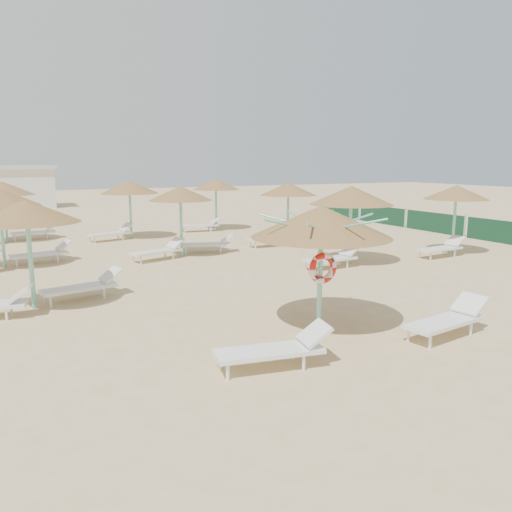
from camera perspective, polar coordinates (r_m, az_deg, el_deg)
name	(u,v)px	position (r m, az deg, el deg)	size (l,w,h in m)	color
ground	(303,331)	(10.72, 5.45, -8.54)	(120.00, 120.00, 0.00)	#D3B880
main_palapa	(321,222)	(10.46, 7.47, 3.86)	(2.95, 2.95, 2.64)	#76CCB4
lounger_main_a	(276,349)	(8.76, 2.36, -10.52)	(2.10, 0.93, 0.74)	white
lounger_main_b	(449,319)	(11.02, 21.16, -6.74)	(2.12, 0.92, 0.75)	white
palapa_field	(184,194)	(19.85, -8.20, 7.02)	(19.07, 14.43, 2.72)	#76CCB4
windbreak_fence	(435,223)	(26.99, 19.76, 3.62)	(0.08, 19.84, 1.10)	#174530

